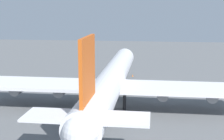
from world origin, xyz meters
TOP-DOWN VIEW (x-y plane):
  - ground_plane at (0.00, 0.00)m, footprint 274.36×274.36m
  - cargo_airplane at (-0.55, 0.00)m, footprint 68.59×57.96m
  - safety_cone_nose at (30.87, -2.66)m, footprint 0.45×0.45m

SIDE VIEW (x-z plane):
  - ground_plane at x=0.00m, z-range 0.00..0.00m
  - safety_cone_nose at x=30.87m, z-range 0.00..0.64m
  - cargo_airplane at x=-0.55m, z-range -3.08..14.98m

